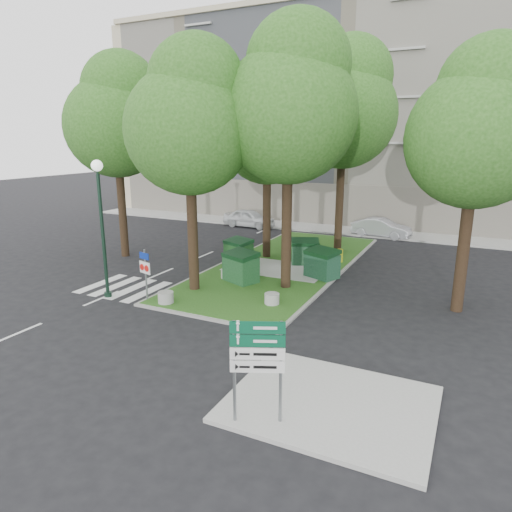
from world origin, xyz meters
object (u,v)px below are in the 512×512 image
Objects in this scene: tree_median_mid at (269,129)px; bollard_mid at (227,274)px; bollard_left at (166,297)px; dumpster_d at (322,263)px; litter_bin at (339,256)px; car_white at (249,218)px; tree_street_left at (117,116)px; dumpster_b at (241,267)px; bollard_right at (272,299)px; tree_median_near_right at (291,101)px; tree_street_right at (481,125)px; dumpster_c at (305,252)px; car_silver at (381,228)px; tree_median_near_left at (191,118)px; traffic_sign_pole at (145,268)px; tree_median_far at (346,104)px; dumpster_a at (239,251)px; street_lamp at (101,213)px; directional_sign at (257,356)px.

tree_median_mid reaches higher than bollard_mid.
dumpster_d is at bearing 53.16° from bollard_left.
car_white reaches higher than litter_bin.
tree_street_left is 11.46m from bollard_left.
tree_street_left is (-7.50, -3.00, 0.67)m from tree_median_mid.
dumpster_b is at bearing -120.52° from litter_bin.
car_white reaches higher than bollard_right.
tree_street_right is (7.00, 0.50, -1.00)m from tree_median_near_right.
dumpster_c reaches higher than bollard_left.
tree_median_near_right is 14.98m from car_silver.
car_silver is (-5.46, 12.47, -6.34)m from tree_street_right.
tree_street_right is 5.44× the size of dumpster_b.
tree_street_right is at bearing 13.39° from tree_median_near_left.
tree_median_near_right is 16.88× the size of litter_bin.
tree_street_right reaches higher than car_silver.
dumpster_b is 6.17m from litter_bin.
car_white is (-8.40, 14.64, 0.34)m from bollard_right.
tree_median_near_left is 6.86m from dumpster_b.
bollard_left is at bearing -94.25° from tree_median_mid.
traffic_sign_pole is (-1.51, -3.96, 1.11)m from bollard_mid.
tree_median_far is at bearing 68.72° from tree_median_near_left.
dumpster_b reaches higher than litter_bin.
car_white is at bearing 135.00° from dumpster_a.
tree_median_near_right is 6.38× the size of dumpster_d.
bollard_right is (3.24, -6.80, -6.65)m from tree_median_mid.
dumpster_a is 0.43× the size of car_silver.
street_lamp is at bearing -111.70° from tree_median_mid.
dumpster_a is 5.37m from litter_bin.
car_silver is at bearing 85.24° from litter_bin.
dumpster_b is at bearing -133.22° from dumpster_c.
tree_median_near_right is at bearing -12.24° from dumpster_a.
tree_median_near_right is at bearing 179.77° from car_silver.
tree_street_left is 18.49m from directional_sign.
street_lamp is (-3.49, -8.78, -3.39)m from tree_median_mid.
dumpster_b is 0.83× the size of traffic_sign_pole.
directional_sign reaches higher than dumpster_d.
tree_median_near_right reaches higher than tree_median_mid.
car_silver is at bearing 110.37° from dumpster_d.
litter_bin is (1.53, 1.13, -0.30)m from dumpster_c.
bollard_mid is (-10.08, -0.59, -6.67)m from tree_street_right.
directional_sign is at bearing -66.54° from tree_median_mid.
tree_street_left reaches higher than dumpster_d.
car_silver reaches higher than bollard_mid.
dumpster_b reaches higher than dumpster_d.
litter_bin is at bearing 143.23° from tree_street_right.
street_lamp reaches higher than traffic_sign_pole.
street_lamp is (-5.85, -8.22, 2.83)m from dumpster_c.
directional_sign reaches higher than traffic_sign_pole.
tree_street_right is 18.72× the size of bollard_mid.
tree_median_near_right is 0.96× the size of tree_median_far.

